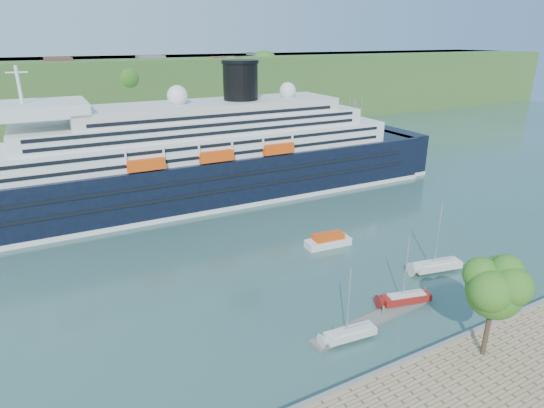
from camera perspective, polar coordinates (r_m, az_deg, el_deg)
The scene contains 10 objects.
ground at distance 51.57m, azimuth 19.18°, elevation -17.69°, with size 400.00×400.00×0.00m, color #2B4D49.
far_hillside at distance 174.79m, azimuth -18.30°, elevation 13.05°, with size 400.00×50.00×24.00m, color #346126.
quay_coping at distance 50.79m, azimuth 19.50°, elevation -16.77°, with size 220.00×0.50×0.30m, color slate.
cruise_ship at distance 87.96m, azimuth -11.44°, elevation 8.43°, with size 119.32×17.37×26.79m, color black, non-canonical shape.
promenade_tree at distance 49.18m, azimuth 25.90°, elevation -11.18°, with size 7.00×7.00×11.59m, color #275F19, non-canonical shape.
floating_pontoon at distance 54.94m, azimuth 12.35°, elevation -14.11°, with size 16.73×2.04×0.37m, color gray, non-canonical shape.
sailboat_white_near at distance 49.54m, azimuth 10.01°, elevation -12.59°, with size 6.44×1.79×8.32m, color silver, non-canonical shape.
sailboat_red at distance 57.10m, azimuth 16.81°, elevation -8.27°, with size 6.74×1.87×8.70m, color maroon, non-canonical shape.
sailboat_white_far at distance 65.91m, azimuth 20.42°, elevation -4.21°, with size 7.62×2.12×9.84m, color silver, non-canonical shape.
tender_launch at distance 71.61m, azimuth 7.05°, elevation -4.49°, with size 7.33×2.51×2.02m, color #E2470D, non-canonical shape.
Camera 1 is at (-32.46, -25.72, 30.72)m, focal length 30.00 mm.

